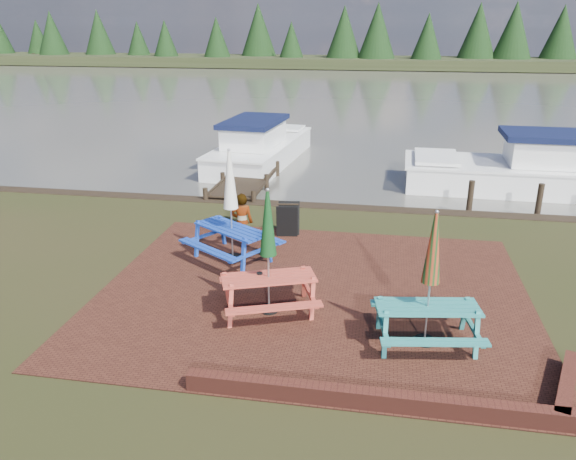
% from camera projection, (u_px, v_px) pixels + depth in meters
% --- Properties ---
extents(ground, '(120.00, 120.00, 0.00)m').
position_uv_depth(ground, '(306.00, 316.00, 11.03)').
color(ground, black).
rests_on(ground, ground).
extents(paving, '(9.00, 7.50, 0.02)m').
position_uv_depth(paving, '(313.00, 293.00, 11.94)').
color(paving, '#3B1B12').
rests_on(paving, ground).
extents(brick_wall, '(6.21, 1.79, 0.30)m').
position_uv_depth(brick_wall, '(425.00, 397.00, 8.40)').
color(brick_wall, '#4C1E16').
rests_on(brick_wall, ground).
extents(water, '(120.00, 60.00, 0.02)m').
position_uv_depth(water, '(371.00, 93.00, 45.18)').
color(water, '#43413A').
rests_on(water, ground).
extents(far_treeline, '(120.00, 10.00, 8.10)m').
position_uv_depth(far_treeline, '(381.00, 39.00, 70.80)').
color(far_treeline, black).
rests_on(far_treeline, ground).
extents(picnic_table_teal, '(2.02, 1.86, 2.50)m').
position_uv_depth(picnic_table_teal, '(428.00, 300.00, 9.77)').
color(picnic_table_teal, teal).
rests_on(picnic_table_teal, ground).
extents(picnic_table_red, '(2.28, 2.16, 2.53)m').
position_uv_depth(picnic_table_red, '(268.00, 271.00, 10.87)').
color(picnic_table_red, '#BC4130').
rests_on(picnic_table_red, ground).
extents(picnic_table_blue, '(2.58, 2.52, 2.71)m').
position_uv_depth(picnic_table_blue, '(231.00, 223.00, 13.29)').
color(picnic_table_blue, '#163BA7').
rests_on(picnic_table_blue, ground).
extents(chalkboard, '(0.59, 0.61, 0.92)m').
position_uv_depth(chalkboard, '(288.00, 220.00, 14.95)').
color(chalkboard, black).
rests_on(chalkboard, ground).
extents(jetty, '(1.76, 9.08, 1.00)m').
position_uv_depth(jetty, '(259.00, 166.00, 21.96)').
color(jetty, black).
rests_on(jetty, ground).
extents(boat_jetty, '(3.27, 7.68, 2.16)m').
position_uv_depth(boat_jetty, '(260.00, 149.00, 23.42)').
color(boat_jetty, white).
rests_on(boat_jetty, ground).
extents(boat_near, '(8.53, 3.16, 2.29)m').
position_uv_depth(boat_near, '(533.00, 172.00, 19.60)').
color(boat_near, white).
rests_on(boat_near, ground).
extents(person, '(0.70, 0.53, 1.74)m').
position_uv_depth(person, '(241.00, 194.00, 15.77)').
color(person, gray).
rests_on(person, ground).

